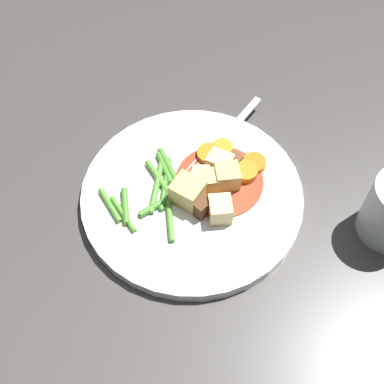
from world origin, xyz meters
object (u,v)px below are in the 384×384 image
Objects in this scene: carrot_slice_1 at (254,163)px; carrot_slice_3 at (209,154)px; carrot_slice_0 at (245,172)px; potato_chunk_2 at (188,192)px; meat_chunk_1 at (197,203)px; potato_chunk_5 at (220,162)px; dinner_plate at (192,196)px; potato_chunk_1 at (220,209)px; fork at (223,139)px; meat_chunk_0 at (232,162)px; potato_chunk_4 at (212,183)px; potato_chunk_3 at (201,179)px; potato_chunk_0 at (226,175)px; carrot_slice_2 at (222,148)px.

carrot_slice_1 and carrot_slice_3 have the same top height.
carrot_slice_0 is at bearing -50.59° from carrot_slice_3.
potato_chunk_2 is 1.17× the size of meat_chunk_1.
carrot_slice_0 is 0.02m from carrot_slice_1.
carrot_slice_0 is 1.04× the size of potato_chunk_5.
carrot_slice_3 is at bearing 52.06° from dinner_plate.
potato_chunk_1 is at bearing -135.54° from carrot_slice_0.
carrot_slice_1 reaches higher than dinner_plate.
meat_chunk_0 is at bearing -94.30° from fork.
dinner_plate is 0.06m from carrot_slice_3.
potato_chunk_4 is (-0.07, -0.02, 0.01)m from carrot_slice_1.
potato_chunk_3 is (-0.08, -0.01, 0.01)m from carrot_slice_1.
potato_chunk_4 is (-0.05, -0.01, 0.01)m from carrot_slice_0.
potato_chunk_0 reaches higher than meat_chunk_1.
carrot_slice_0 is 1.08× the size of potato_chunk_1.
carrot_slice_1 is 1.36× the size of meat_chunk_0.
potato_chunk_0 is 0.06m from potato_chunk_2.
fork is at bearing 55.78° from meat_chunk_1.
potato_chunk_4 is 0.04m from potato_chunk_5.
meat_chunk_1 is at bearing -91.57° from dinner_plate.
dinner_plate is 0.09m from carrot_slice_1.
potato_chunk_2 is (-0.05, -0.06, 0.01)m from carrot_slice_3.
dinner_plate is 8.80× the size of carrot_slice_0.
potato_chunk_1 is at bearing -92.38° from potato_chunk_4.
potato_chunk_4 is at bearing -6.85° from dinner_plate.
meat_chunk_1 reaches higher than carrot_slice_3.
potato_chunk_1 is at bearing -36.22° from meat_chunk_1.
carrot_slice_3 is 0.02m from potato_chunk_5.
potato_chunk_5 is (-0.00, 0.03, -0.00)m from potato_chunk_0.
potato_chunk_1 reaches higher than dinner_plate.
potato_chunk_0 is (-0.03, -0.00, 0.01)m from carrot_slice_0.
potato_chunk_0 is at bearing 12.19° from potato_chunk_2.
potato_chunk_1 reaches higher than meat_chunk_1.
potato_chunk_2 is 1.32× the size of potato_chunk_4.
carrot_slice_0 is 0.22× the size of fork.
meat_chunk_1 reaches higher than fork.
carrot_slice_0 is 1.12× the size of carrot_slice_2.
meat_chunk_1 is (-0.00, -0.03, 0.02)m from dinner_plate.
potato_chunk_0 is 0.06m from meat_chunk_1.
carrot_slice_2 is at bearing 70.24° from potato_chunk_1.
potato_chunk_4 is (-0.03, -0.06, 0.01)m from carrot_slice_2.
carrot_slice_3 is 1.05× the size of meat_chunk_1.
carrot_slice_0 is at bearing -72.37° from carrot_slice_2.
carrot_slice_1 is 0.06m from carrot_slice_3.
carrot_slice_3 is 0.05m from potato_chunk_0.
dinner_plate is at bearing 47.79° from potato_chunk_2.
meat_chunk_0 is at bearing 120.55° from carrot_slice_0.
potato_chunk_5 reaches higher than carrot_slice_3.
carrot_slice_0 is at bearing -1.59° from potato_chunk_3.
potato_chunk_1 reaches higher than carrot_slice_2.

